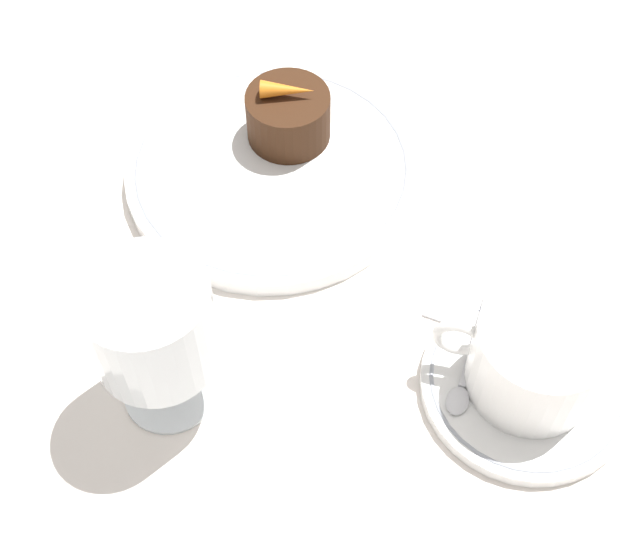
# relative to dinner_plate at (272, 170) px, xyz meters

# --- Properties ---
(ground_plane) EXTENTS (3.00, 3.00, 0.00)m
(ground_plane) POSITION_rel_dinner_plate_xyz_m (0.01, 0.05, -0.01)
(ground_plane) COLOR white
(dinner_plate) EXTENTS (0.23, 0.23, 0.01)m
(dinner_plate) POSITION_rel_dinner_plate_xyz_m (0.00, 0.00, 0.00)
(dinner_plate) COLOR white
(dinner_plate) RESTS_ON ground_plane
(saucer) EXTENTS (0.14, 0.14, 0.01)m
(saucer) POSITION_rel_dinner_plate_xyz_m (-0.22, 0.14, -0.00)
(saucer) COLOR white
(saucer) RESTS_ON ground_plane
(coffee_cup) EXTENTS (0.11, 0.09, 0.06)m
(coffee_cup) POSITION_rel_dinner_plate_xyz_m (-0.22, 0.14, 0.03)
(coffee_cup) COLOR white
(coffee_cup) RESTS_ON saucer
(spoon) EXTENTS (0.02, 0.11, 0.00)m
(spoon) POSITION_rel_dinner_plate_xyz_m (-0.18, 0.14, 0.00)
(spoon) COLOR silver
(spoon) RESTS_ON saucer
(wine_glass) EXTENTS (0.08, 0.08, 0.12)m
(wine_glass) POSITION_rel_dinner_plate_xyz_m (0.01, 0.21, 0.07)
(wine_glass) COLOR silver
(wine_glass) RESTS_ON ground_plane
(fork) EXTENTS (0.04, 0.18, 0.01)m
(fork) POSITION_rel_dinner_plate_xyz_m (-0.16, 0.04, -0.01)
(fork) COLOR silver
(fork) RESTS_ON ground_plane
(dessert_cake) EXTENTS (0.07, 0.07, 0.04)m
(dessert_cake) POSITION_rel_dinner_plate_xyz_m (-0.00, -0.04, 0.03)
(dessert_cake) COLOR #381E0F
(dessert_cake) RESTS_ON dinner_plate
(carrot_garnish) EXTENTS (0.04, 0.02, 0.01)m
(carrot_garnish) POSITION_rel_dinner_plate_xyz_m (-0.00, -0.04, 0.05)
(carrot_garnish) COLOR orange
(carrot_garnish) RESTS_ON dessert_cake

